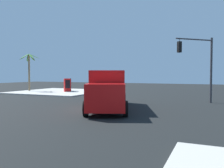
{
  "coord_description": "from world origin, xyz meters",
  "views": [
    {
      "loc": [
        -15.73,
        -8.14,
        2.65
      ],
      "look_at": [
        0.04,
        -1.2,
        1.92
      ],
      "focal_mm": 37.82,
      "sensor_mm": 36.0,
      "label": 1
    }
  ],
  "objects_px": {
    "traffic_light_primary": "(201,60)",
    "vending_machine_red": "(67,85)",
    "delivery_truck": "(108,89)",
    "vending_machine_blue": "(68,85)",
    "palm_tree_far": "(29,66)"
  },
  "relations": [
    {
      "from": "delivery_truck",
      "to": "palm_tree_far",
      "type": "relative_size",
      "value": 1.58
    },
    {
      "from": "delivery_truck",
      "to": "vending_machine_red",
      "type": "relative_size",
      "value": 4.73
    },
    {
      "from": "delivery_truck",
      "to": "traffic_light_primary",
      "type": "height_order",
      "value": "traffic_light_primary"
    },
    {
      "from": "palm_tree_far",
      "to": "delivery_truck",
      "type": "bearing_deg",
      "value": -120.91
    },
    {
      "from": "vending_machine_red",
      "to": "delivery_truck",
      "type": "bearing_deg",
      "value": -134.77
    },
    {
      "from": "delivery_truck",
      "to": "vending_machine_blue",
      "type": "height_order",
      "value": "delivery_truck"
    },
    {
      "from": "palm_tree_far",
      "to": "traffic_light_primary",
      "type": "bearing_deg",
      "value": -100.69
    },
    {
      "from": "vending_machine_red",
      "to": "traffic_light_primary",
      "type": "bearing_deg",
      "value": -107.21
    },
    {
      "from": "delivery_truck",
      "to": "vending_machine_blue",
      "type": "xyz_separation_m",
      "value": [
        12.94,
        12.57,
        -0.45
      ]
    },
    {
      "from": "delivery_truck",
      "to": "palm_tree_far",
      "type": "xyz_separation_m",
      "value": [
        10.73,
        17.93,
        2.37
      ]
    },
    {
      "from": "vending_machine_blue",
      "to": "palm_tree_far",
      "type": "distance_m",
      "value": 6.44
    },
    {
      "from": "traffic_light_primary",
      "to": "vending_machine_blue",
      "type": "relative_size",
      "value": 3.22
    },
    {
      "from": "traffic_light_primary",
      "to": "vending_machine_red",
      "type": "height_order",
      "value": "traffic_light_primary"
    },
    {
      "from": "traffic_light_primary",
      "to": "palm_tree_far",
      "type": "height_order",
      "value": "traffic_light_primary"
    },
    {
      "from": "delivery_truck",
      "to": "traffic_light_primary",
      "type": "xyz_separation_m",
      "value": [
        6.16,
        -6.29,
        2.39
      ]
    }
  ]
}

